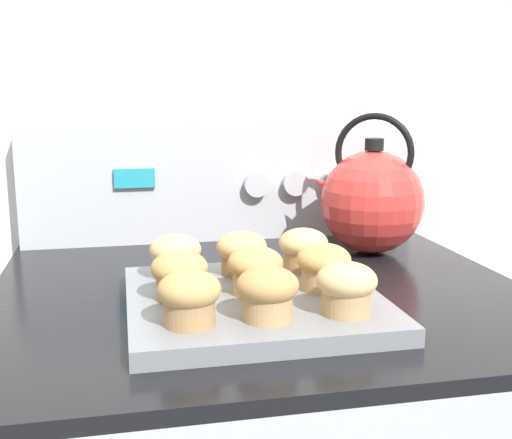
{
  "coord_description": "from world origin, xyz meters",
  "views": [
    {
      "loc": [
        -0.18,
        -0.5,
        1.18
      ],
      "look_at": [
        -0.02,
        0.29,
        1.02
      ],
      "focal_mm": 45.0,
      "sensor_mm": 36.0,
      "label": 1
    }
  ],
  "objects": [
    {
      "name": "muffin_r0_c0",
      "position": [
        -0.12,
        0.16,
        0.97
      ],
      "size": [
        0.07,
        0.07,
        0.06
      ],
      "color": "#A37A4C",
      "rests_on": "muffin_pan"
    },
    {
      "name": "wall_back",
      "position": [
        0.0,
        0.72,
        1.2
      ],
      "size": [
        8.0,
        0.05,
        2.4
      ],
      "color": "silver",
      "rests_on": "ground_plane"
    },
    {
      "name": "control_panel",
      "position": [
        0.0,
        0.66,
        1.02
      ],
      "size": [
        0.72,
        0.07,
        0.21
      ],
      "color": "#B7BABF",
      "rests_on": "stove_range"
    },
    {
      "name": "muffin_r2_c0",
      "position": [
        -0.12,
        0.34,
        0.97
      ],
      "size": [
        0.07,
        0.07,
        0.06
      ],
      "color": "olive",
      "rests_on": "muffin_pan"
    },
    {
      "name": "tea_kettle",
      "position": [
        0.23,
        0.5,
        1.0
      ],
      "size": [
        0.19,
        0.17,
        0.24
      ],
      "color": "red",
      "rests_on": "stove_range"
    },
    {
      "name": "muffin_r2_c2",
      "position": [
        0.06,
        0.35,
        0.97
      ],
      "size": [
        0.07,
        0.07,
        0.06
      ],
      "color": "#A37A4C",
      "rests_on": "muffin_pan"
    },
    {
      "name": "muffin_r0_c1",
      "position": [
        -0.03,
        0.16,
        0.97
      ],
      "size": [
        0.07,
        0.07,
        0.06
      ],
      "color": "tan",
      "rests_on": "muffin_pan"
    },
    {
      "name": "muffin_r1_c0",
      "position": [
        -0.12,
        0.25,
        0.97
      ],
      "size": [
        0.07,
        0.07,
        0.06
      ],
      "color": "olive",
      "rests_on": "muffin_pan"
    },
    {
      "name": "muffin_r1_c2",
      "position": [
        0.06,
        0.25,
        0.97
      ],
      "size": [
        0.07,
        0.07,
        0.06
      ],
      "color": "tan",
      "rests_on": "muffin_pan"
    },
    {
      "name": "muffin_r0_c2",
      "position": [
        0.06,
        0.16,
        0.97
      ],
      "size": [
        0.07,
        0.07,
        0.06
      ],
      "color": "tan",
      "rests_on": "muffin_pan"
    },
    {
      "name": "muffin_r1_c1",
      "position": [
        -0.03,
        0.26,
        0.97
      ],
      "size": [
        0.07,
        0.07,
        0.06
      ],
      "color": "tan",
      "rests_on": "muffin_pan"
    },
    {
      "name": "muffin_pan",
      "position": [
        -0.03,
        0.25,
        0.92
      ],
      "size": [
        0.31,
        0.31,
        0.02
      ],
      "color": "slate",
      "rests_on": "stove_range"
    },
    {
      "name": "muffin_r2_c1",
      "position": [
        -0.03,
        0.34,
        0.97
      ],
      "size": [
        0.07,
        0.07,
        0.06
      ],
      "color": "olive",
      "rests_on": "muffin_pan"
    }
  ]
}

